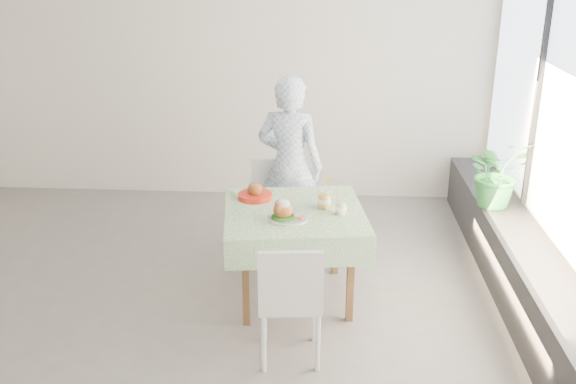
# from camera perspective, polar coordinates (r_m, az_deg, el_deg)

# --- Properties ---
(floor) EXTENTS (6.00, 6.00, 0.00)m
(floor) POSITION_cam_1_polar(r_m,az_deg,el_deg) (5.19, -11.12, -9.58)
(floor) COLOR slate
(floor) RESTS_ON ground
(wall_back) EXTENTS (6.00, 0.02, 2.80)m
(wall_back) POSITION_cam_1_polar(r_m,az_deg,el_deg) (7.05, -6.82, 10.74)
(wall_back) COLOR silver
(wall_back) RESTS_ON ground
(window_ledge) EXTENTS (0.40, 4.80, 0.50)m
(window_ledge) POSITION_cam_1_polar(r_m,az_deg,el_deg) (5.14, 20.78, -7.75)
(window_ledge) COLOR black
(window_ledge) RESTS_ON ground
(cafe_table) EXTENTS (1.17, 1.17, 0.74)m
(cafe_table) POSITION_cam_1_polar(r_m,az_deg,el_deg) (4.96, 0.54, -4.63)
(cafe_table) COLOR brown
(cafe_table) RESTS_ON ground
(chair_far) EXTENTS (0.44, 0.44, 0.84)m
(chair_far) POSITION_cam_1_polar(r_m,az_deg,el_deg) (5.81, -1.24, -2.97)
(chair_far) COLOR white
(chair_far) RESTS_ON ground
(chair_near) EXTENTS (0.44, 0.44, 0.86)m
(chair_near) POSITION_cam_1_polar(r_m,az_deg,el_deg) (4.34, 0.17, -11.49)
(chair_near) COLOR white
(chair_near) RESTS_ON ground
(diner) EXTENTS (0.67, 0.53, 1.62)m
(diner) POSITION_cam_1_polar(r_m,az_deg,el_deg) (5.64, 0.17, 2.30)
(diner) COLOR #8BAEDF
(diner) RESTS_ON ground
(main_dish) EXTENTS (0.30, 0.30, 0.16)m
(main_dish) POSITION_cam_1_polar(r_m,az_deg,el_deg) (4.65, -0.25, -1.91)
(main_dish) COLOR white
(main_dish) RESTS_ON cafe_table
(juice_cup_orange) EXTENTS (0.11, 0.11, 0.30)m
(juice_cup_orange) POSITION_cam_1_polar(r_m,az_deg,el_deg) (4.88, 3.23, -0.64)
(juice_cup_orange) COLOR white
(juice_cup_orange) RESTS_ON cafe_table
(juice_cup_lemonade) EXTENTS (0.09, 0.09, 0.25)m
(juice_cup_lemonade) POSITION_cam_1_polar(r_m,az_deg,el_deg) (4.77, 4.73, -1.34)
(juice_cup_lemonade) COLOR white
(juice_cup_lemonade) RESTS_ON cafe_table
(second_dish) EXTENTS (0.27, 0.27, 0.13)m
(second_dish) POSITION_cam_1_polar(r_m,az_deg,el_deg) (5.07, -2.95, -0.19)
(second_dish) COLOR #B42212
(second_dish) RESTS_ON cafe_table
(potted_plant) EXTENTS (0.67, 0.62, 0.60)m
(potted_plant) POSITION_cam_1_polar(r_m,az_deg,el_deg) (5.79, 18.14, 1.66)
(potted_plant) COLOR #267432
(potted_plant) RESTS_ON window_ledge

